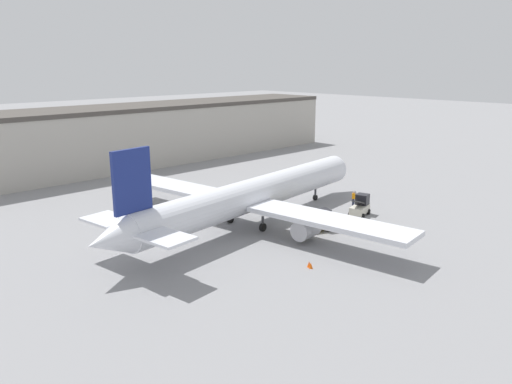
{
  "coord_description": "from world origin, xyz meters",
  "views": [
    {
      "loc": [
        -37.47,
        -38.7,
        17.62
      ],
      "look_at": [
        0.0,
        0.0,
        3.65
      ],
      "focal_mm": 35.0,
      "sensor_mm": 36.0,
      "label": 1
    }
  ],
  "objects_px": {
    "belt_loader_truck": "(360,206)",
    "safety_cone_far": "(309,264)",
    "baggage_tug": "(320,221)",
    "airplane": "(251,196)",
    "safety_cone_near": "(311,265)",
    "ground_crew_worker": "(353,198)"
  },
  "relations": [
    {
      "from": "airplane",
      "to": "safety_cone_far",
      "type": "height_order",
      "value": "airplane"
    },
    {
      "from": "baggage_tug",
      "to": "safety_cone_near",
      "type": "distance_m",
      "value": 10.65
    },
    {
      "from": "safety_cone_far",
      "to": "airplane",
      "type": "bearing_deg",
      "value": 70.21
    },
    {
      "from": "ground_crew_worker",
      "to": "safety_cone_far",
      "type": "height_order",
      "value": "ground_crew_worker"
    },
    {
      "from": "airplane",
      "to": "safety_cone_near",
      "type": "height_order",
      "value": "airplane"
    },
    {
      "from": "baggage_tug",
      "to": "belt_loader_truck",
      "type": "height_order",
      "value": "belt_loader_truck"
    },
    {
      "from": "ground_crew_worker",
      "to": "belt_loader_truck",
      "type": "height_order",
      "value": "belt_loader_truck"
    },
    {
      "from": "baggage_tug",
      "to": "airplane",
      "type": "bearing_deg",
      "value": 145.85
    },
    {
      "from": "airplane",
      "to": "baggage_tug",
      "type": "relative_size",
      "value": 13.91
    },
    {
      "from": "belt_loader_truck",
      "to": "safety_cone_far",
      "type": "relative_size",
      "value": 6.06
    },
    {
      "from": "ground_crew_worker",
      "to": "baggage_tug",
      "type": "distance_m",
      "value": 11.19
    },
    {
      "from": "ground_crew_worker",
      "to": "baggage_tug",
      "type": "relative_size",
      "value": 0.61
    },
    {
      "from": "airplane",
      "to": "safety_cone_near",
      "type": "distance_m",
      "value": 13.64
    },
    {
      "from": "airplane",
      "to": "safety_cone_near",
      "type": "relative_size",
      "value": 75.99
    },
    {
      "from": "baggage_tug",
      "to": "ground_crew_worker",
      "type": "bearing_deg",
      "value": 39.25
    },
    {
      "from": "ground_crew_worker",
      "to": "safety_cone_far",
      "type": "distance_m",
      "value": 21.32
    },
    {
      "from": "airplane",
      "to": "ground_crew_worker",
      "type": "relative_size",
      "value": 22.74
    },
    {
      "from": "ground_crew_worker",
      "to": "safety_cone_near",
      "type": "xyz_separation_m",
      "value": [
        -19.47,
        -9.22,
        -0.71
      ]
    },
    {
      "from": "ground_crew_worker",
      "to": "safety_cone_near",
      "type": "distance_m",
      "value": 21.55
    },
    {
      "from": "airplane",
      "to": "baggage_tug",
      "type": "height_order",
      "value": "airplane"
    },
    {
      "from": "ground_crew_worker",
      "to": "safety_cone_far",
      "type": "bearing_deg",
      "value": 156.22
    },
    {
      "from": "belt_loader_truck",
      "to": "safety_cone_far",
      "type": "xyz_separation_m",
      "value": [
        -16.49,
        -5.93,
        -0.83
      ]
    }
  ]
}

